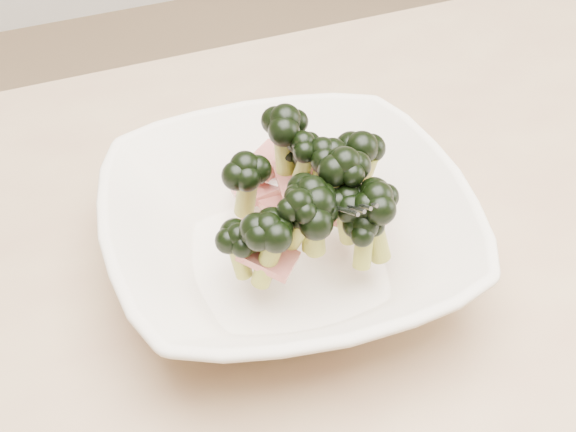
# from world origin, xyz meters

# --- Properties ---
(dining_table) EXTENTS (1.20, 0.80, 0.75)m
(dining_table) POSITION_xyz_m (0.00, 0.00, 0.65)
(dining_table) COLOR tan
(dining_table) RESTS_ON ground
(broccoli_dish) EXTENTS (0.29, 0.29, 0.12)m
(broccoli_dish) POSITION_xyz_m (-0.05, 0.07, 0.79)
(broccoli_dish) COLOR beige
(broccoli_dish) RESTS_ON dining_table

